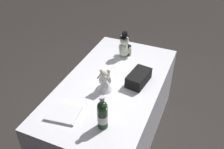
{
  "coord_description": "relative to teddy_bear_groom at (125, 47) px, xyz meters",
  "views": [
    {
      "loc": [
        1.78,
        0.76,
        2.23
      ],
      "look_at": [
        0.0,
        0.0,
        0.82
      ],
      "focal_mm": 40.05,
      "sensor_mm": 36.0,
      "label": 1
    }
  ],
  "objects": [
    {
      "name": "champagne_bottle",
      "position": [
        1.07,
        0.22,
        0.02
      ],
      "size": [
        0.08,
        0.08,
        0.31
      ],
      "color": "#183919",
      "rests_on": "reception_table"
    },
    {
      "name": "ground_plane",
      "position": [
        0.52,
        0.07,
        -0.84
      ],
      "size": [
        12.0,
        12.0,
        0.0
      ],
      "primitive_type": "plane",
      "color": "#2D2826"
    },
    {
      "name": "reception_table",
      "position": [
        0.52,
        0.07,
        -0.48
      ],
      "size": [
        1.71,
        0.93,
        0.72
      ],
      "primitive_type": "cube",
      "color": "white",
      "rests_on": "ground_plane"
    },
    {
      "name": "teddy_bear_groom",
      "position": [
        0.0,
        0.0,
        0.0
      ],
      "size": [
        0.16,
        0.16,
        0.3
      ],
      "color": "silver",
      "rests_on": "reception_table"
    },
    {
      "name": "teddy_bear_bride",
      "position": [
        0.63,
        0.05,
        -0.01
      ],
      "size": [
        0.2,
        0.17,
        0.23
      ],
      "color": "white",
      "rests_on": "reception_table"
    },
    {
      "name": "gift_case_black",
      "position": [
        0.42,
        0.3,
        -0.06
      ],
      "size": [
        0.3,
        0.19,
        0.11
      ],
      "color": "black",
      "rests_on": "reception_table"
    },
    {
      "name": "guestbook",
      "position": [
        1.08,
        -0.14,
        -0.1
      ],
      "size": [
        0.26,
        0.29,
        0.02
      ],
      "primitive_type": "cube",
      "rotation": [
        0.0,
        0.0,
        0.14
      ],
      "color": "white",
      "rests_on": "reception_table"
    },
    {
      "name": "signing_pen",
      "position": [
        0.46,
        -0.09,
        -0.11
      ],
      "size": [
        0.13,
        0.01,
        0.01
      ],
      "color": "black",
      "rests_on": "reception_table"
    }
  ]
}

